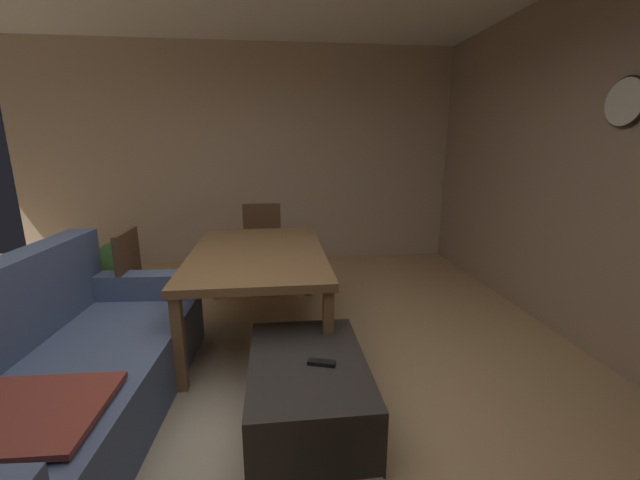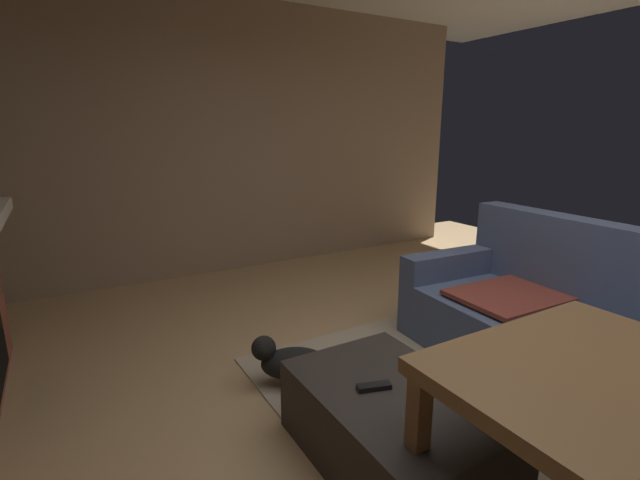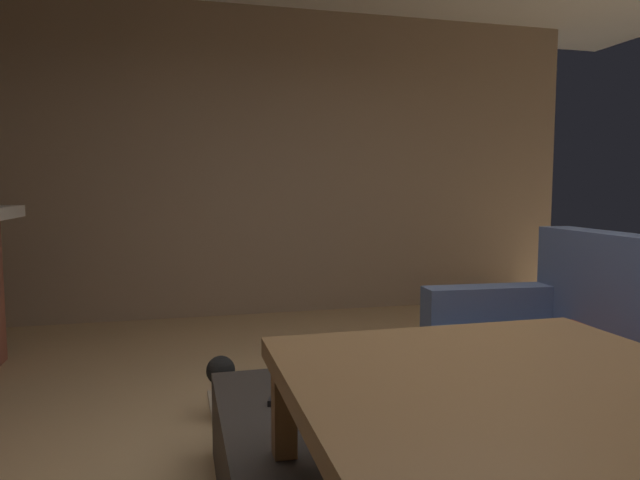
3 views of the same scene
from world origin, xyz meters
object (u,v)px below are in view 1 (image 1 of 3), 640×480
object	(u,v)px
tv_remote	(322,363)
wall_clock	(626,102)
dining_chair_east	(263,240)
couch	(53,382)
potted_plant	(115,263)
dining_table	(258,258)
dining_chair_north	(144,279)
ottoman_coffee_table	(308,388)

from	to	relation	value
tv_remote	wall_clock	bearing A→B (deg)	-58.06
tv_remote	dining_chair_east	size ratio (longest dim) A/B	0.17
couch	potted_plant	size ratio (longest dim) A/B	4.08
couch	potted_plant	distance (m)	2.45
couch	tv_remote	size ratio (longest dim) A/B	13.89
potted_plant	tv_remote	bearing A→B (deg)	-140.02
dining_table	potted_plant	size ratio (longest dim) A/B	3.20
dining_chair_north	ottoman_coffee_table	bearing A→B (deg)	-132.16
couch	dining_chair_north	world-z (taller)	couch
couch	dining_chair_east	xyz separation A→B (m)	(2.39, -1.10, 0.20)
couch	dining_chair_north	distance (m)	1.16
dining_chair_east	potted_plant	bearing A→B (deg)	90.28
dining_chair_north	wall_clock	bearing A→B (deg)	-100.57
ottoman_coffee_table	wall_clock	bearing A→B (deg)	-77.56
dining_chair_north	potted_plant	xyz separation A→B (m)	(1.25, 0.72, -0.22)
dining_chair_east	dining_chair_north	distance (m)	1.57
ottoman_coffee_table	dining_chair_north	size ratio (longest dim) A/B	1.11
wall_clock	dining_table	bearing A→B (deg)	75.71
dining_table	couch	bearing A→B (deg)	135.62
ottoman_coffee_table	dining_chair_east	size ratio (longest dim) A/B	1.11
ottoman_coffee_table	dining_chair_east	distance (m)	2.45
dining_chair_north	potted_plant	distance (m)	1.46
ottoman_coffee_table	tv_remote	distance (m)	0.22
couch	dining_chair_north	xyz separation A→B (m)	(1.13, -0.16, 0.20)
potted_plant	wall_clock	xyz separation A→B (m)	(-1.90, -4.22, 1.58)
dining_table	dining_chair_north	distance (m)	0.95
couch	wall_clock	bearing A→B (deg)	-82.59
tv_remote	potted_plant	xyz separation A→B (m)	(2.46, 2.06, -0.08)
tv_remote	potted_plant	size ratio (longest dim) A/B	0.29
couch	ottoman_coffee_table	xyz separation A→B (m)	(-0.02, -1.42, -0.14)
tv_remote	ottoman_coffee_table	bearing A→B (deg)	67.99
dining_table	tv_remote	bearing A→B (deg)	-161.75
ottoman_coffee_table	couch	bearing A→B (deg)	89.33
wall_clock	ottoman_coffee_table	bearing A→B (deg)	102.44
couch	ottoman_coffee_table	world-z (taller)	couch
couch	dining_chair_east	size ratio (longest dim) A/B	2.39
couch	wall_clock	world-z (taller)	wall_clock
ottoman_coffee_table	tv_remote	size ratio (longest dim) A/B	6.43
dining_chair_east	potted_plant	distance (m)	1.68
ottoman_coffee_table	potted_plant	distance (m)	3.11
tv_remote	dining_chair_north	world-z (taller)	dining_chair_north
tv_remote	dining_table	size ratio (longest dim) A/B	0.09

